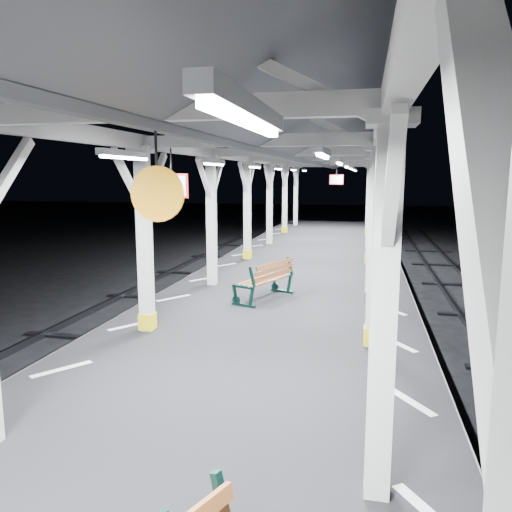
% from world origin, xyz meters
% --- Properties ---
extents(ground, '(120.00, 120.00, 0.00)m').
position_xyz_m(ground, '(0.00, 0.00, 0.00)').
color(ground, black).
rests_on(ground, ground).
extents(platform, '(6.00, 50.00, 1.00)m').
position_xyz_m(platform, '(0.00, 0.00, 0.50)').
color(platform, black).
rests_on(platform, ground).
extents(hazard_stripes_left, '(1.00, 48.00, 0.01)m').
position_xyz_m(hazard_stripes_left, '(-2.45, 0.00, 1.00)').
color(hazard_stripes_left, silver).
rests_on(hazard_stripes_left, platform).
extents(hazard_stripes_right, '(1.00, 48.00, 0.01)m').
position_xyz_m(hazard_stripes_right, '(2.45, 0.00, 1.00)').
color(hazard_stripes_right, silver).
rests_on(hazard_stripes_right, platform).
extents(canopy, '(5.40, 49.00, 4.65)m').
position_xyz_m(canopy, '(0.00, -0.02, 4.56)').
color(canopy, silver).
rests_on(canopy, platform).
extents(bench_mid, '(1.18, 1.78, 0.91)m').
position_xyz_m(bench_mid, '(-0.29, 4.73, 1.48)').
color(bench_mid, '#0C2B25').
rests_on(bench_mid, platform).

